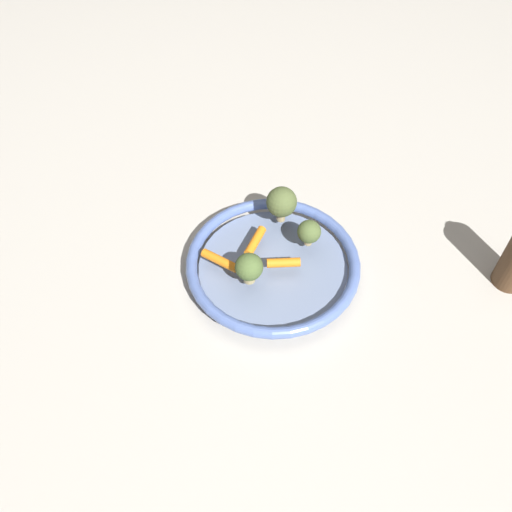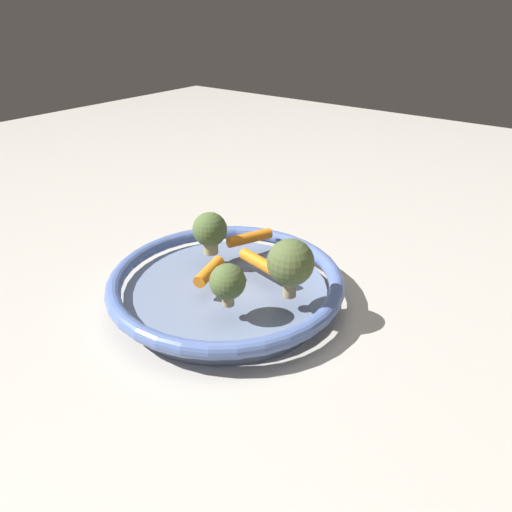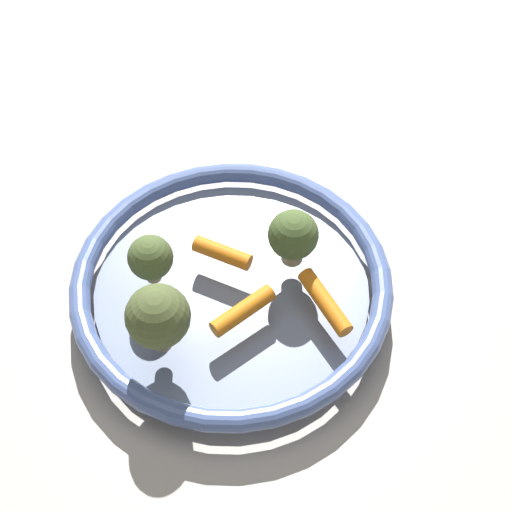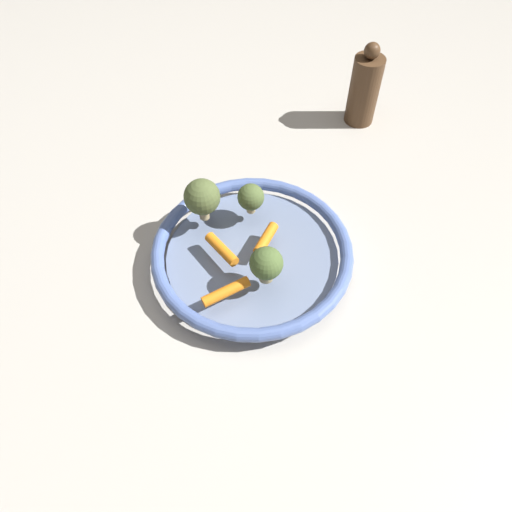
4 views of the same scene
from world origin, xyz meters
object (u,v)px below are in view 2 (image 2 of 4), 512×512
at_px(baby_carrot_near_rim, 209,272).
at_px(broccoli_floret_large, 210,230).
at_px(baby_carrot_back, 250,238).
at_px(broccoli_floret_edge, 228,282).
at_px(broccoli_floret_small, 290,263).
at_px(baby_carrot_center, 260,262).
at_px(serving_bowl, 226,286).

distance_m(baby_carrot_near_rim, broccoli_floret_large, 0.07).
xyz_separation_m(baby_carrot_back, broccoli_floret_large, (-0.05, 0.02, 0.03)).
distance_m(broccoli_floret_edge, broccoli_floret_small, 0.07).
bearing_deg(baby_carrot_center, broccoli_floret_small, -115.25).
relative_size(baby_carrot_near_rim, baby_carrot_back, 0.82).
height_order(baby_carrot_center, baby_carrot_back, same).
distance_m(baby_carrot_center, baby_carrot_back, 0.07).
bearing_deg(baby_carrot_center, broccoli_floret_large, 95.74).
bearing_deg(broccoli_floret_edge, broccoli_floret_small, -38.00).
bearing_deg(broccoli_floret_edge, baby_carrot_back, 29.34).
distance_m(baby_carrot_near_rim, baby_carrot_center, 0.06).
distance_m(serving_bowl, baby_carrot_back, 0.09).
bearing_deg(serving_bowl, broccoli_floret_small, -86.63).
relative_size(serving_bowl, broccoli_floret_small, 4.19).
relative_size(broccoli_floret_edge, broccoli_floret_large, 0.87).
distance_m(serving_bowl, broccoli_floret_small, 0.11).
bearing_deg(baby_carrot_near_rim, broccoli_floret_large, 40.57).
distance_m(serving_bowl, baby_carrot_near_rim, 0.03).
height_order(baby_carrot_back, broccoli_floret_large, broccoli_floret_large).
bearing_deg(broccoli_floret_large, broccoli_floret_edge, -129.05).
bearing_deg(broccoli_floret_small, baby_carrot_center, 64.75).
relative_size(baby_carrot_center, broccoli_floret_small, 0.88).
relative_size(baby_carrot_near_rim, broccoli_floret_edge, 1.10).
xyz_separation_m(baby_carrot_center, broccoli_floret_large, (-0.01, 0.07, 0.03)).
bearing_deg(broccoli_floret_large, baby_carrot_near_rim, -139.43).
height_order(baby_carrot_near_rim, baby_carrot_center, same).
height_order(baby_carrot_back, broccoli_floret_small, broccoli_floret_small).
relative_size(serving_bowl, baby_carrot_near_rim, 5.36).
distance_m(baby_carrot_center, broccoli_floret_small, 0.08).
bearing_deg(baby_carrot_back, baby_carrot_near_rim, -169.63).
distance_m(baby_carrot_back, broccoli_floret_small, 0.15).
relative_size(baby_carrot_center, baby_carrot_back, 0.92).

